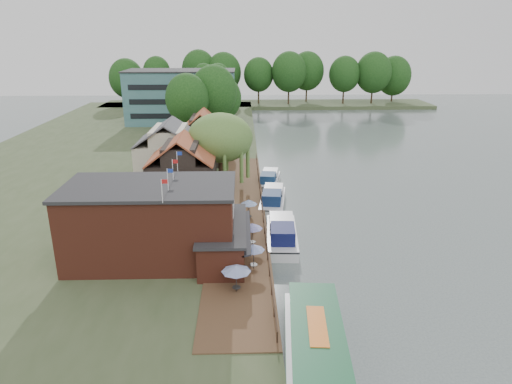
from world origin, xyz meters
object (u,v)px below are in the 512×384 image
object	(u,v)px
umbrella_4	(249,209)
cruiser_2	(269,178)
pub	(173,222)
willow	(221,152)
cottage_c	(203,137)
cruiser_0	(282,231)
swan	(304,321)
hotel_block	(182,96)
cottage_a	(182,170)
umbrella_0	(236,278)
cottage_b	(170,151)
tour_boat	(317,353)
cruiser_1	(273,197)
umbrella_2	(252,234)
umbrella_3	(239,220)
umbrella_1	(254,256)

from	to	relation	value
umbrella_4	cruiser_2	distance (m)	16.10
pub	willow	world-z (taller)	willow
cottage_c	cruiser_0	size ratio (longest dim) A/B	0.79
swan	cruiser_0	bearing A→B (deg)	92.16
pub	hotel_block	world-z (taller)	hotel_block
hotel_block	cottage_a	bearing A→B (deg)	-82.87
umbrella_0	swan	world-z (taller)	umbrella_0
pub	umbrella_0	size ratio (longest dim) A/B	8.19
cottage_b	tour_boat	world-z (taller)	cottage_b
cruiser_1	swan	size ratio (longest dim) A/B	23.40
pub	tour_boat	bearing A→B (deg)	-53.11
cottage_c	cruiser_0	distance (m)	30.96
cottage_b	swan	world-z (taller)	cottage_b
cottage_b	umbrella_4	bearing A→B (deg)	-55.29
willow	umbrella_0	xyz separation A→B (m)	(2.35, -26.33, -3.93)
cottage_a	umbrella_0	world-z (taller)	cottage_a
pub	cruiser_0	world-z (taller)	pub
cottage_a	cottage_c	distance (m)	19.03
umbrella_4	tour_boat	bearing A→B (deg)	-80.33
pub	cruiser_0	size ratio (longest dim) A/B	1.85
hotel_block	umbrella_0	distance (m)	78.71
hotel_block	umbrella_2	bearing A→B (deg)	-77.44
cruiser_0	swan	xyz separation A→B (m)	(0.55, -14.45, -1.11)
umbrella_2	umbrella_0	bearing A→B (deg)	-99.73
umbrella_4	cruiser_1	distance (m)	7.87
umbrella_3	tour_boat	xyz separation A→B (m)	(5.15, -20.77, -0.66)
willow	tour_boat	distance (m)	35.95
pub	cottage_a	bearing A→B (deg)	93.81
cottage_c	pub	bearing A→B (deg)	-90.00
hotel_block	swan	bearing A→B (deg)	-76.65
cottage_a	umbrella_1	world-z (taller)	cottage_a
cottage_b	tour_boat	distance (m)	42.76
hotel_block	umbrella_3	distance (m)	66.72
cottage_b	umbrella_3	xyz separation A→B (m)	(9.98, -19.06, -2.96)
hotel_block	swan	size ratio (longest dim) A/B	57.73
umbrella_3	umbrella_1	bearing A→B (deg)	-80.88
pub	cruiser_1	size ratio (longest dim) A/B	1.94
pub	umbrella_4	xyz separation A→B (m)	(7.06, 9.03, -2.36)
umbrella_2	cruiser_2	size ratio (longest dim) A/B	0.25
umbrella_4	cruiser_2	world-z (taller)	umbrella_4
cruiser_0	swan	distance (m)	14.50
cottage_a	umbrella_2	size ratio (longest dim) A/B	3.62
cottage_b	umbrella_1	size ratio (longest dim) A/B	4.04
pub	cottage_c	world-z (taller)	cottage_c
tour_boat	willow	bearing A→B (deg)	106.87
cottage_b	umbrella_0	distance (m)	32.97
umbrella_4	swan	xyz separation A→B (m)	(4.00, -18.34, -2.07)
hotel_block	cruiser_2	world-z (taller)	hotel_block
willow	umbrella_4	distance (m)	12.18
pub	cruiser_2	size ratio (longest dim) A/B	2.13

